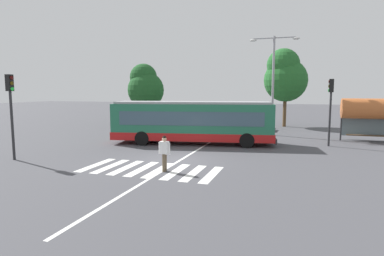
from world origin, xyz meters
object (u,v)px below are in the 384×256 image
Objects in this scene: traffic_light_far_corner at (331,101)px; background_tree_right at (285,76)px; parked_car_champagne at (229,121)px; bus_stop_shelter at (371,110)px; pedestrian_crossing_street at (164,151)px; parked_car_silver at (254,122)px; traffic_light_near_corner at (11,103)px; city_transit_bus at (193,122)px; twin_arm_street_lamp at (273,75)px; parked_car_teal at (203,120)px; background_tree_left at (145,86)px.

traffic_light_far_corner is 12.35m from background_tree_right.
bus_stop_shelter is (11.80, -4.95, 1.65)m from parked_car_champagne.
bus_stop_shelter reaches higher than pedestrian_crossing_street.
background_tree_right is (2.60, 3.90, 4.62)m from parked_car_silver.
parked_car_silver is at bearing 58.29° from traffic_light_near_corner.
city_transit_bus is 11.44m from traffic_light_near_corner.
city_transit_bus is 8.96m from twin_arm_street_lamp.
parked_car_champagne is (2.80, -0.00, 0.00)m from parked_car_teal.
bus_stop_shelter is at bearing 45.39° from traffic_light_far_corner.
city_transit_bus is 15.28m from background_tree_right.
background_tree_left is at bearing 174.53° from parked_car_silver.
pedestrian_crossing_street is at bearing -105.32° from twin_arm_street_lamp.
pedestrian_crossing_street is at bearing 1.19° from traffic_light_near_corner.
background_tree_right is (-6.61, 8.43, 2.97)m from bus_stop_shelter.
parked_car_teal is 5.40m from parked_car_silver.
background_tree_right reaches higher than parked_car_silver.
bus_stop_shelter is at bearing 22.49° from city_transit_bus.
parked_car_silver is 1.10× the size of bus_stop_shelter.
traffic_light_far_corner is at bearing -134.61° from bus_stop_shelter.
traffic_light_far_corner reaches higher than parked_car_teal.
bus_stop_shelter is 7.93m from twin_arm_street_lamp.
bus_stop_shelter is at bearing -14.86° from background_tree_left.
traffic_light_far_corner is (8.63, -8.15, 2.34)m from parked_car_champagne.
traffic_light_near_corner is 24.29m from bus_stop_shelter.
traffic_light_far_corner is at bearing 50.85° from pedestrian_crossing_street.
background_tree_left is at bearing 175.49° from parked_car_champagne.
parked_car_silver is at bearing 153.79° from bus_stop_shelter.
parked_car_champagne is at bearing 140.35° from twin_arm_street_lamp.
twin_arm_street_lamp is (12.94, 14.61, 2.02)m from traffic_light_near_corner.
traffic_light_near_corner is 0.57× the size of background_tree_right.
parked_car_teal is 7.83m from background_tree_left.
background_tree_right is at bearing 33.92° from parked_car_champagne.
traffic_light_near_corner is at bearing -114.83° from parked_car_champagne.
background_tree_left is (-10.25, 18.90, 3.35)m from pedestrian_crossing_street.
twin_arm_street_lamp reaches higher than pedestrian_crossing_street.
parked_car_teal is 0.55× the size of twin_arm_street_lamp.
parked_car_teal is 0.56× the size of background_tree_right.
bus_stop_shelter is 0.61× the size of background_tree_left.
traffic_light_far_corner is 4.56m from bus_stop_shelter.
background_tree_right reaches higher than parked_car_champagne.
bus_stop_shelter is 22.36m from background_tree_left.
parked_car_teal is 0.98× the size of traffic_light_near_corner.
traffic_light_far_corner is at bearing -43.36° from parked_car_champagne.
parked_car_champagne is 0.57× the size of background_tree_right.
background_tree_right reaches higher than bus_stop_shelter.
parked_car_silver is 5.82m from twin_arm_street_lamp.
parked_car_teal is (-2.13, 10.11, -0.82)m from city_transit_bus.
city_transit_bus is 6.89× the size of pedestrian_crossing_street.
traffic_light_near_corner is at bearing -122.07° from background_tree_right.
parked_car_teal is 2.80m from parked_car_champagne.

